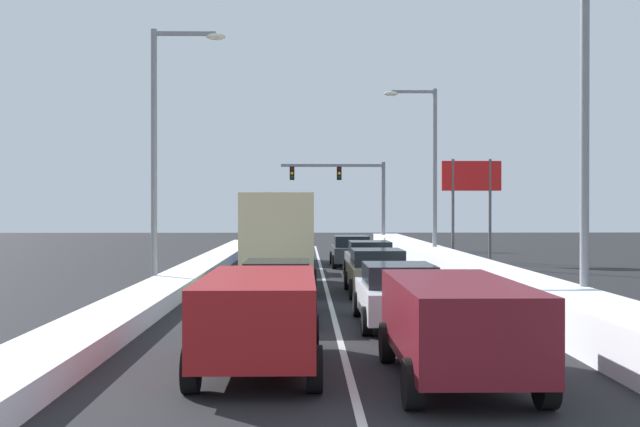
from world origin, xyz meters
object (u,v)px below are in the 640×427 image
Objects in this scene: sedan_charcoal_right_lane_fifth at (351,251)px; suv_red_center_lane_nearest at (259,313)px; sedan_tan_right_lane_third at (377,272)px; sedan_white_right_lane_second at (398,294)px; traffic_light_gantry at (351,186)px; box_truck_center_lane_third at (280,236)px; street_lamp_right_mid at (428,161)px; sedan_gray_right_lane_fourth at (369,259)px; roadside_sign_right at (471,187)px; suv_navy_center_lane_fifth at (284,243)px; street_lamp_right_near at (571,116)px; sedan_silver_center_lane_second at (277,289)px; sedan_green_center_lane_fourth at (280,255)px; street_lamp_left_mid at (163,136)px; suv_maroon_right_lane_nearest at (456,321)px.

suv_red_center_lane_nearest is at bearing -97.23° from sedan_charcoal_right_lane_fifth.
suv_red_center_lane_nearest is at bearing -105.04° from sedan_tan_right_lane_third.
traffic_light_gantry is (1.05, 36.83, 3.73)m from sedan_white_right_lane_second.
street_lamp_right_mid reaches higher than box_truck_center_lane_third.
roadside_sign_right is at bearing 56.44° from sedan_gray_right_lane_fourth.
suv_navy_center_lane_fifth is at bearing 90.61° from suv_red_center_lane_nearest.
box_truck_center_lane_third is 13.66m from street_lamp_right_mid.
street_lamp_right_near is (3.22, -36.76, 0.64)m from traffic_light_gantry.
sedan_gray_right_lane_fourth is at bearing 106.87° from street_lamp_right_near.
sedan_silver_center_lane_second is 14.68m from sedan_green_center_lane_fourth.
suv_navy_center_lane_fifth is at bearing 91.05° from sedan_silver_center_lane_second.
roadside_sign_right is at bearing 44.46° from street_lamp_left_mid.
roadside_sign_right is at bearing 70.53° from suv_red_center_lane_nearest.
roadside_sign_right is at bearing 83.92° from street_lamp_right_near.
sedan_gray_right_lane_fourth is at bearing 89.50° from suv_maroon_right_lane_nearest.
traffic_light_gantry is 1.37× the size of roadside_sign_right.
sedan_tan_right_lane_third is 0.92× the size of suv_red_center_lane_nearest.
street_lamp_left_mid is at bearing 116.84° from suv_maroon_right_lane_nearest.
sedan_silver_center_lane_second is 21.02m from suv_navy_center_lane_fifth.
traffic_light_gantry reaches higher than sedan_white_right_lane_second.
sedan_silver_center_lane_second is 0.60× the size of traffic_light_gantry.
suv_red_center_lane_nearest is at bearing -105.66° from street_lamp_right_mid.
suv_red_center_lane_nearest is (-3.46, -18.07, 0.25)m from sedan_gray_right_lane_fourth.
sedan_tan_right_lane_third is 0.82× the size of roadside_sign_right.
traffic_light_gantry reaches higher than sedan_silver_center_lane_second.
roadside_sign_right is (6.27, 9.45, 3.25)m from sedan_gray_right_lane_fourth.
sedan_green_center_lane_fourth is (-0.25, 7.41, -1.14)m from box_truck_center_lane_third.
sedan_tan_right_lane_third is 17.27m from roadside_sign_right.
sedan_gray_right_lane_fourth is 1.00× the size of sedan_charcoal_right_lane_fifth.
street_lamp_right_near is (4.06, 6.26, 4.12)m from suv_maroon_right_lane_nearest.
suv_red_center_lane_nearest is 0.68× the size of box_truck_center_lane_third.
sedan_charcoal_right_lane_fifth is (-0.01, 19.08, 0.00)m from sedan_white_right_lane_second.
sedan_silver_center_lane_second is 23.48m from roadside_sign_right.
suv_red_center_lane_nearest is (-3.08, -24.23, 0.25)m from sedan_charcoal_right_lane_fifth.
street_lamp_right_near is (7.26, -1.13, 4.37)m from sedan_silver_center_lane_second.
sedan_silver_center_lane_second is 8.55m from street_lamp_right_near.
sedan_charcoal_right_lane_fifth is 8.10m from roadside_sign_right.
roadside_sign_right is (10.02, 0.15, 3.00)m from suv_navy_center_lane_fifth.
sedan_charcoal_right_lane_fifth and sedan_green_center_lane_fourth have the same top height.
sedan_white_right_lane_second is at bearing -77.83° from sedan_green_center_lane_fourth.
suv_red_center_lane_nearest is 42.33m from traffic_light_gantry.
street_lamp_right_mid is 1.61× the size of roadside_sign_right.
sedan_white_right_lane_second is 3.22m from sedan_silver_center_lane_second.
sedan_charcoal_right_lane_fifth is 0.60× the size of traffic_light_gantry.
sedan_tan_right_lane_third is at bearing -28.10° from box_truck_center_lane_third.
suv_red_center_lane_nearest is 13.66m from box_truck_center_lane_third.
sedan_tan_right_lane_third is 12.30m from suv_red_center_lane_nearest.
sedan_gray_right_lane_fourth is 0.62× the size of box_truck_center_lane_third.
street_lamp_right_mid is 4.04m from roadside_sign_right.
sedan_tan_right_lane_third is 12.36m from sedan_charcoal_right_lane_fifth.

